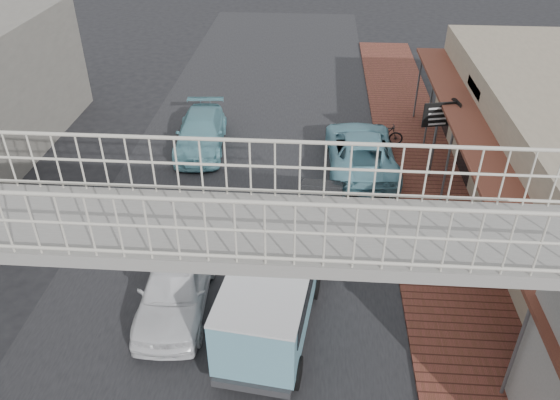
# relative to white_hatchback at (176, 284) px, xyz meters

# --- Properties ---
(ground) EXTENTS (120.00, 120.00, 0.00)m
(ground) POSITION_rel_white_hatchback_xyz_m (1.12, 0.63, -0.74)
(ground) COLOR black
(ground) RESTS_ON ground
(road_strip) EXTENTS (10.00, 60.00, 0.01)m
(road_strip) POSITION_rel_white_hatchback_xyz_m (1.12, 0.63, -0.73)
(road_strip) COLOR black
(road_strip) RESTS_ON ground
(sidewalk) EXTENTS (3.00, 40.00, 0.10)m
(sidewalk) POSITION_rel_white_hatchback_xyz_m (7.62, 3.63, -0.69)
(sidewalk) COLOR brown
(sidewalk) RESTS_ON ground
(footbridge) EXTENTS (16.40, 2.40, 6.34)m
(footbridge) POSITION_rel_white_hatchback_xyz_m (1.12, -3.37, 2.44)
(footbridge) COLOR gray
(footbridge) RESTS_ON ground
(white_hatchback) EXTENTS (1.92, 4.40, 1.48)m
(white_hatchback) POSITION_rel_white_hatchback_xyz_m (0.00, 0.00, 0.00)
(white_hatchback) COLOR white
(white_hatchback) RESTS_ON ground
(dark_sedan) EXTENTS (1.64, 4.09, 1.32)m
(dark_sedan) POSITION_rel_white_hatchback_xyz_m (3.76, 3.41, -0.08)
(dark_sedan) COLOR black
(dark_sedan) RESTS_ON ground
(angkot_curb) EXTENTS (2.73, 5.52, 1.51)m
(angkot_curb) POSITION_rel_white_hatchback_xyz_m (5.32, 7.93, 0.01)
(angkot_curb) COLOR #6BA8B9
(angkot_curb) RESTS_ON ground
(angkot_far) EXTENTS (2.24, 4.74, 1.34)m
(angkot_far) POSITION_rel_white_hatchback_xyz_m (-1.10, 9.16, -0.07)
(angkot_far) COLOR #67A6B3
(angkot_far) RESTS_ON ground
(angkot_van) EXTENTS (2.49, 4.59, 2.15)m
(angkot_van) POSITION_rel_white_hatchback_xyz_m (2.61, -0.87, 0.63)
(angkot_van) COLOR black
(angkot_van) RESTS_ON ground
(motorcycle_near) EXTENTS (1.71, 0.67, 0.89)m
(motorcycle_near) POSITION_rel_white_hatchback_xyz_m (7.51, 4.30, -0.20)
(motorcycle_near) COLOR black
(motorcycle_near) RESTS_ON sidewalk
(motorcycle_far) EXTENTS (1.51, 0.50, 0.90)m
(motorcycle_far) POSITION_rel_white_hatchback_xyz_m (6.42, 9.78, -0.19)
(motorcycle_far) COLOR black
(motorcycle_far) RESTS_ON sidewalk
(arrow_sign) EXTENTS (1.83, 1.21, 3.04)m
(arrow_sign) POSITION_rel_white_hatchback_xyz_m (8.62, 7.51, 1.82)
(arrow_sign) COLOR #59595B
(arrow_sign) RESTS_ON sidewalk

